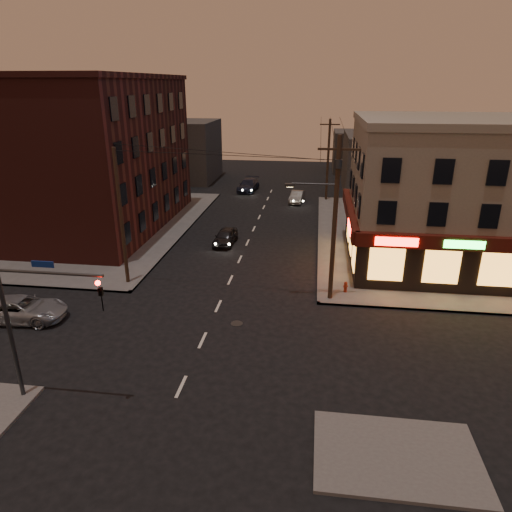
% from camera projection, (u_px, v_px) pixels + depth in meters
% --- Properties ---
extents(ground, '(120.00, 120.00, 0.00)m').
position_uv_depth(ground, '(203.00, 340.00, 24.26)').
color(ground, black).
rests_on(ground, ground).
extents(sidewalk_ne, '(24.00, 28.00, 0.15)m').
position_uv_depth(sidewalk_ne, '(457.00, 240.00, 39.61)').
color(sidewalk_ne, '#514F4C').
rests_on(sidewalk_ne, ground).
extents(sidewalk_nw, '(24.00, 28.00, 0.15)m').
position_uv_depth(sidewalk_nw, '(68.00, 224.00, 44.06)').
color(sidewalk_nw, '#514F4C').
rests_on(sidewalk_nw, ground).
extents(pizza_building, '(15.85, 12.85, 10.50)m').
position_uv_depth(pizza_building, '(460.00, 194.00, 32.83)').
color(pizza_building, gray).
rests_on(pizza_building, sidewalk_ne).
extents(brick_apartment, '(12.00, 20.00, 13.00)m').
position_uv_depth(brick_apartment, '(94.00, 156.00, 41.29)').
color(brick_apartment, '#491B17').
rests_on(brick_apartment, sidewalk_nw).
extents(bg_building_ne_a, '(10.00, 12.00, 7.00)m').
position_uv_depth(bg_building_ne_a, '(385.00, 163.00, 56.48)').
color(bg_building_ne_a, '#3F3D3A').
rests_on(bg_building_ne_a, ground).
extents(bg_building_nw, '(9.00, 10.00, 8.00)m').
position_uv_depth(bg_building_nw, '(183.00, 151.00, 63.35)').
color(bg_building_nw, '#3F3D3A').
rests_on(bg_building_nw, ground).
extents(bg_building_ne_b, '(8.00, 8.00, 6.00)m').
position_uv_depth(bg_building_ne_b, '(360.00, 151.00, 69.88)').
color(bg_building_ne_b, '#3F3D3A').
rests_on(bg_building_ne_b, ground).
extents(utility_pole_main, '(4.20, 0.44, 10.00)m').
position_uv_depth(utility_pole_main, '(333.00, 211.00, 26.76)').
color(utility_pole_main, '#382619').
rests_on(utility_pole_main, sidewalk_ne).
extents(utility_pole_far, '(0.26, 0.26, 9.00)m').
position_uv_depth(utility_pole_far, '(328.00, 160.00, 51.41)').
color(utility_pole_far, '#382619').
rests_on(utility_pole_far, sidewalk_ne).
extents(utility_pole_west, '(0.24, 0.24, 9.00)m').
position_uv_depth(utility_pole_west, '(121.00, 218.00, 29.47)').
color(utility_pole_west, '#382619').
rests_on(utility_pole_west, sidewalk_nw).
extents(traffic_signal, '(4.49, 0.32, 6.47)m').
position_uv_depth(traffic_signal, '(29.00, 314.00, 18.28)').
color(traffic_signal, '#333538').
rests_on(traffic_signal, ground).
extents(suv_cross, '(5.18, 2.72, 1.39)m').
position_uv_depth(suv_cross, '(22.00, 309.00, 26.11)').
color(suv_cross, gray).
rests_on(suv_cross, ground).
extents(sedan_near, '(1.79, 3.94, 1.31)m').
position_uv_depth(sedan_near, '(225.00, 237.00, 38.50)').
color(sedan_near, black).
rests_on(sedan_near, ground).
extents(sedan_mid, '(1.79, 4.03, 1.28)m').
position_uv_depth(sedan_mid, '(297.00, 197.00, 52.03)').
color(sedan_mid, '#64625D').
rests_on(sedan_mid, ground).
extents(sedan_far, '(2.51, 5.27, 1.48)m').
position_uv_depth(sedan_far, '(248.00, 185.00, 57.51)').
color(sedan_far, black).
rests_on(sedan_far, ground).
extents(fire_hydrant, '(0.31, 0.31, 0.72)m').
position_uv_depth(fire_hydrant, '(346.00, 286.00, 29.39)').
color(fire_hydrant, maroon).
rests_on(fire_hydrant, sidewalk_ne).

